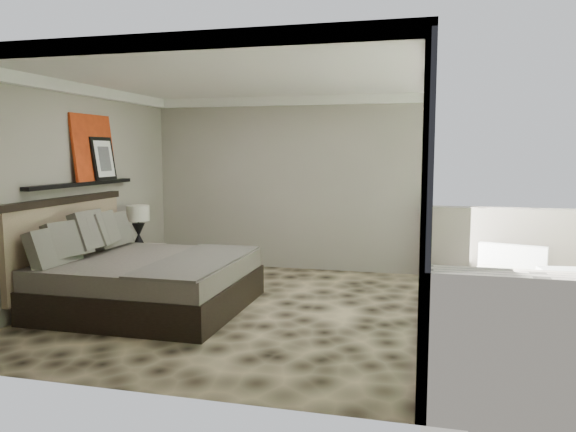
% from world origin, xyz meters
% --- Properties ---
extents(floor, '(5.00, 5.00, 0.00)m').
position_xyz_m(floor, '(0.00, 0.00, 0.00)').
color(floor, black).
rests_on(floor, ground).
extents(ceiling, '(4.50, 5.00, 0.02)m').
position_xyz_m(ceiling, '(0.00, 0.00, 2.79)').
color(ceiling, silver).
rests_on(ceiling, back_wall).
extents(back_wall, '(4.50, 0.02, 2.80)m').
position_xyz_m(back_wall, '(0.00, 2.49, 1.40)').
color(back_wall, gray).
rests_on(back_wall, floor).
extents(left_wall, '(0.02, 5.00, 2.80)m').
position_xyz_m(left_wall, '(-2.24, 0.00, 1.40)').
color(left_wall, gray).
rests_on(left_wall, floor).
extents(glass_wall, '(0.08, 5.00, 2.80)m').
position_xyz_m(glass_wall, '(2.25, 0.00, 1.40)').
color(glass_wall, white).
rests_on(glass_wall, floor).
extents(terrace_slab, '(3.00, 5.00, 0.12)m').
position_xyz_m(terrace_slab, '(3.75, 0.00, -0.06)').
color(terrace_slab, '#BBB19F').
rests_on(terrace_slab, ground).
extents(picture_ledge, '(0.12, 2.20, 0.05)m').
position_xyz_m(picture_ledge, '(-2.18, 0.10, 1.50)').
color(picture_ledge, black).
rests_on(picture_ledge, left_wall).
extents(bed, '(2.33, 2.25, 1.29)m').
position_xyz_m(bed, '(-1.16, -0.26, 0.37)').
color(bed, black).
rests_on(bed, floor).
extents(nightstand, '(0.63, 0.63, 0.55)m').
position_xyz_m(nightstand, '(-1.92, 1.12, 0.27)').
color(nightstand, black).
rests_on(nightstand, floor).
extents(table_lamp, '(0.33, 0.33, 0.61)m').
position_xyz_m(table_lamp, '(-1.93, 1.06, 0.91)').
color(table_lamp, black).
rests_on(table_lamp, nightstand).
extents(abstract_canvas, '(0.13, 0.90, 0.90)m').
position_xyz_m(abstract_canvas, '(-2.19, 0.39, 1.97)').
color(abstract_canvas, '#AC270E').
rests_on(abstract_canvas, picture_ledge).
extents(framed_print, '(0.11, 0.50, 0.60)m').
position_xyz_m(framed_print, '(-2.14, 0.53, 1.82)').
color(framed_print, black).
rests_on(framed_print, picture_ledge).
extents(ottoman, '(0.57, 0.57, 0.50)m').
position_xyz_m(ottoman, '(3.86, 0.87, 0.25)').
color(ottoman, silver).
rests_on(ottoman, terrace_slab).
extents(lounger, '(1.29, 1.91, 0.68)m').
position_xyz_m(lounger, '(3.16, 0.82, 0.21)').
color(lounger, silver).
rests_on(lounger, terrace_slab).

